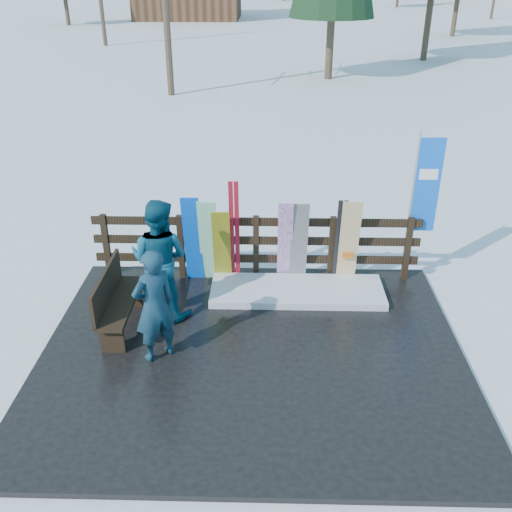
{
  "coord_description": "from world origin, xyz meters",
  "views": [
    {
      "loc": [
        0.22,
        -6.6,
        5.03
      ],
      "look_at": [
        0.03,
        1.0,
        1.1
      ],
      "focal_mm": 40.0,
      "sensor_mm": 36.0,
      "label": 1
    }
  ],
  "objects_px": {
    "snowboard_3": "(285,242)",
    "person_back": "(159,259)",
    "rental_flag": "(423,191)",
    "bench": "(115,299)",
    "snowboard_1": "(209,241)",
    "snowboard_0": "(193,240)",
    "snowboard_2": "(222,246)",
    "snowboard_4": "(299,243)",
    "person_front": "(154,306)",
    "snowboard_5": "(349,243)"
  },
  "relations": [
    {
      "from": "bench",
      "to": "snowboard_4",
      "type": "bearing_deg",
      "value": 27.35
    },
    {
      "from": "snowboard_4",
      "to": "person_back",
      "type": "xyz_separation_m",
      "value": [
        -2.16,
        -0.99,
        0.19
      ]
    },
    {
      "from": "snowboard_5",
      "to": "person_front",
      "type": "distance_m",
      "value": 3.56
    },
    {
      "from": "person_front",
      "to": "snowboard_4",
      "type": "bearing_deg",
      "value": -171.7
    },
    {
      "from": "bench",
      "to": "snowboard_0",
      "type": "distance_m",
      "value": 1.76
    },
    {
      "from": "snowboard_0",
      "to": "snowboard_3",
      "type": "bearing_deg",
      "value": 0.0
    },
    {
      "from": "snowboard_3",
      "to": "rental_flag",
      "type": "height_order",
      "value": "rental_flag"
    },
    {
      "from": "snowboard_2",
      "to": "person_back",
      "type": "xyz_separation_m",
      "value": [
        -0.86,
        -0.99,
        0.27
      ]
    },
    {
      "from": "snowboard_4",
      "to": "snowboard_5",
      "type": "height_order",
      "value": "snowboard_5"
    },
    {
      "from": "snowboard_3",
      "to": "snowboard_5",
      "type": "distance_m",
      "value": 1.07
    },
    {
      "from": "bench",
      "to": "snowboard_1",
      "type": "relative_size",
      "value": 0.95
    },
    {
      "from": "rental_flag",
      "to": "person_back",
      "type": "height_order",
      "value": "rental_flag"
    },
    {
      "from": "snowboard_1",
      "to": "person_back",
      "type": "bearing_deg",
      "value": -123.02
    },
    {
      "from": "bench",
      "to": "snowboard_2",
      "type": "relative_size",
      "value": 1.07
    },
    {
      "from": "snowboard_1",
      "to": "snowboard_2",
      "type": "height_order",
      "value": "snowboard_1"
    },
    {
      "from": "rental_flag",
      "to": "snowboard_0",
      "type": "bearing_deg",
      "value": -175.93
    },
    {
      "from": "snowboard_1",
      "to": "snowboard_0",
      "type": "bearing_deg",
      "value": 180.0
    },
    {
      "from": "snowboard_0",
      "to": "snowboard_5",
      "type": "xyz_separation_m",
      "value": [
        2.61,
        0.0,
        -0.03
      ]
    },
    {
      "from": "snowboard_1",
      "to": "person_front",
      "type": "bearing_deg",
      "value": -103.93
    },
    {
      "from": "snowboard_0",
      "to": "person_front",
      "type": "distance_m",
      "value": 2.13
    },
    {
      "from": "snowboard_1",
      "to": "snowboard_4",
      "type": "height_order",
      "value": "snowboard_1"
    },
    {
      "from": "rental_flag",
      "to": "person_back",
      "type": "relative_size",
      "value": 1.36
    },
    {
      "from": "rental_flag",
      "to": "snowboard_5",
      "type": "bearing_deg",
      "value": -167.13
    },
    {
      "from": "rental_flag",
      "to": "person_front",
      "type": "xyz_separation_m",
      "value": [
        -4.05,
        -2.38,
        -0.77
      ]
    },
    {
      "from": "snowboard_0",
      "to": "bench",
      "type": "bearing_deg",
      "value": -124.59
    },
    {
      "from": "rental_flag",
      "to": "snowboard_4",
      "type": "bearing_deg",
      "value": -172.37
    },
    {
      "from": "snowboard_2",
      "to": "person_back",
      "type": "distance_m",
      "value": 1.34
    },
    {
      "from": "bench",
      "to": "snowboard_3",
      "type": "distance_m",
      "value": 2.92
    },
    {
      "from": "bench",
      "to": "rental_flag",
      "type": "bearing_deg",
      "value": 19.59
    },
    {
      "from": "snowboard_0",
      "to": "snowboard_1",
      "type": "xyz_separation_m",
      "value": [
        0.27,
        -0.0,
        -0.03
      ]
    },
    {
      "from": "snowboard_2",
      "to": "snowboard_4",
      "type": "distance_m",
      "value": 1.3
    },
    {
      "from": "snowboard_0",
      "to": "snowboard_2",
      "type": "height_order",
      "value": "snowboard_0"
    },
    {
      "from": "rental_flag",
      "to": "snowboard_1",
      "type": "bearing_deg",
      "value": -175.62
    },
    {
      "from": "person_back",
      "to": "snowboard_2",
      "type": "bearing_deg",
      "value": -115.13
    },
    {
      "from": "bench",
      "to": "snowboard_4",
      "type": "xyz_separation_m",
      "value": [
        2.77,
        1.43,
        0.25
      ]
    },
    {
      "from": "snowboard_5",
      "to": "snowboard_0",
      "type": "bearing_deg",
      "value": 180.0
    },
    {
      "from": "bench",
      "to": "snowboard_3",
      "type": "height_order",
      "value": "snowboard_3"
    },
    {
      "from": "bench",
      "to": "person_back",
      "type": "height_order",
      "value": "person_back"
    },
    {
      "from": "snowboard_0",
      "to": "snowboard_3",
      "type": "xyz_separation_m",
      "value": [
        1.55,
        0.0,
        -0.03
      ]
    },
    {
      "from": "snowboard_4",
      "to": "snowboard_5",
      "type": "bearing_deg",
      "value": 0.0
    },
    {
      "from": "snowboard_3",
      "to": "snowboard_4",
      "type": "bearing_deg",
      "value": 0.0
    },
    {
      "from": "person_front",
      "to": "rental_flag",
      "type": "bearing_deg",
      "value": 172.7
    },
    {
      "from": "snowboard_4",
      "to": "snowboard_5",
      "type": "distance_m",
      "value": 0.83
    },
    {
      "from": "bench",
      "to": "snowboard_3",
      "type": "bearing_deg",
      "value": 29.47
    },
    {
      "from": "snowboard_3",
      "to": "person_back",
      "type": "relative_size",
      "value": 0.84
    },
    {
      "from": "snowboard_0",
      "to": "snowboard_5",
      "type": "height_order",
      "value": "snowboard_0"
    },
    {
      "from": "snowboard_2",
      "to": "snowboard_5",
      "type": "distance_m",
      "value": 2.13
    },
    {
      "from": "rental_flag",
      "to": "person_front",
      "type": "relative_size",
      "value": 1.56
    },
    {
      "from": "snowboard_2",
      "to": "person_back",
      "type": "bearing_deg",
      "value": -130.98
    },
    {
      "from": "snowboard_0",
      "to": "snowboard_4",
      "type": "distance_m",
      "value": 1.78
    }
  ]
}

